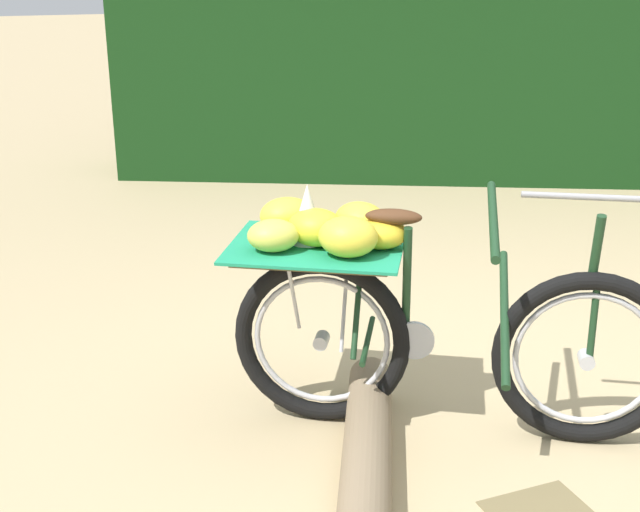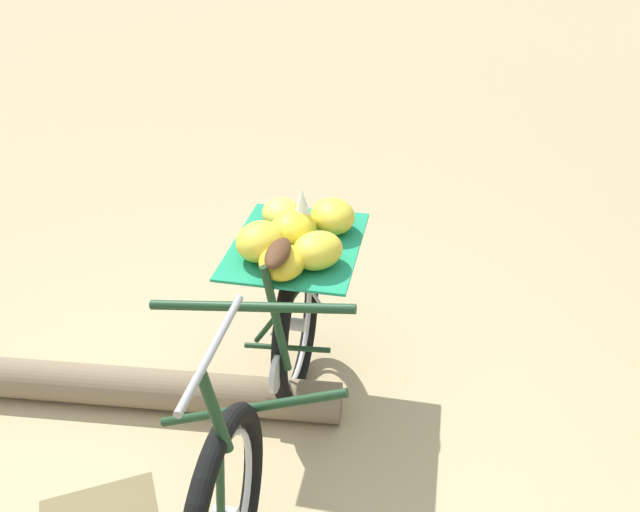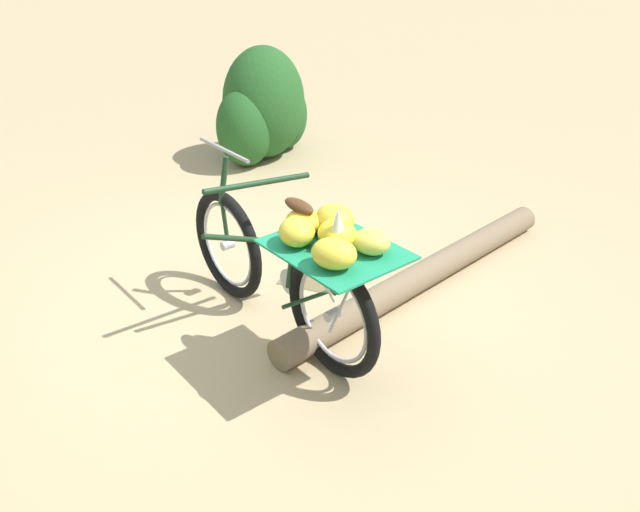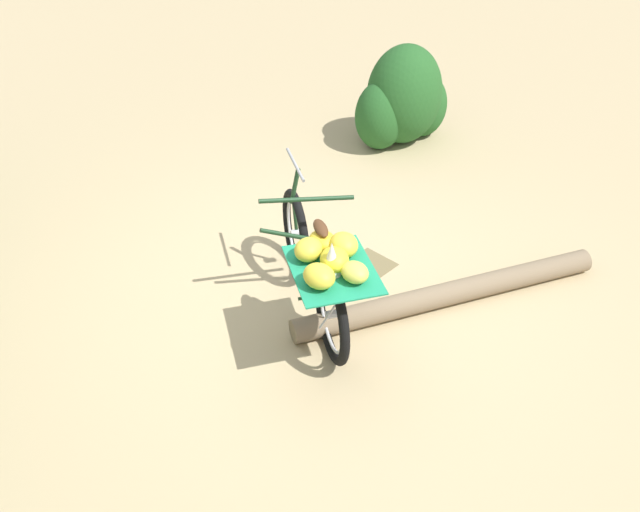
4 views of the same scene
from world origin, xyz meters
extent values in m
plane|color=tan|center=(0.00, 0.00, 0.00)|extent=(60.00, 60.00, 0.00)
torus|color=black|center=(-0.40, -0.64, 0.36)|extent=(0.43, 0.66, 0.73)
torus|color=#B7B7BC|center=(-0.40, -0.64, 0.36)|extent=(0.31, 0.50, 0.57)
cylinder|color=#B7B7BC|center=(-0.40, -0.64, 0.36)|extent=(0.10, 0.09, 0.06)
cylinder|color=#19381E|center=(-0.02, -0.01, 0.53)|extent=(0.62, 0.39, 0.30)
cylinder|color=#19381E|center=(-0.06, -0.07, 0.92)|extent=(0.63, 0.40, 0.11)
cylinder|color=#19381E|center=(-0.22, -0.35, 0.64)|extent=(0.11, 0.09, 0.49)
cylinder|color=#19381E|center=(-0.30, -0.47, 0.38)|extent=(0.34, 0.22, 0.05)
cylinder|color=#19381E|center=(-0.32, -0.51, 0.59)|extent=(0.29, 0.18, 0.47)
cylinder|color=#19381E|center=(0.15, 0.27, 0.52)|extent=(0.06, 0.05, 0.30)
cylinder|color=#19381E|center=(0.14, 0.26, 0.81)|extent=(0.10, 0.08, 0.30)
cylinder|color=gray|center=(0.12, 0.23, 1.02)|extent=(0.29, 0.46, 0.02)
ellipsoid|color=#4C2D19|center=(-0.25, -0.40, 0.91)|extent=(0.19, 0.23, 0.06)
cylinder|color=#B7B7BC|center=(-0.20, -0.31, 0.40)|extent=(0.10, 0.15, 0.16)
cylinder|color=#B7B7BC|center=(-0.35, -0.56, 0.56)|extent=(0.18, 0.12, 0.39)
cylinder|color=#B7B7BC|center=(-0.46, -0.74, 0.56)|extent=(0.22, 0.14, 0.39)
cube|color=brown|center=(-0.41, -0.65, 0.76)|extent=(0.69, 0.74, 0.02)
cube|color=#1E8C60|center=(-0.41, -0.65, 0.78)|extent=(0.81, 0.86, 0.01)
ellipsoid|color=yellow|center=(-0.59, -0.71, 0.85)|extent=(0.22, 0.25, 0.15)
ellipsoid|color=#CCC64C|center=(-0.40, -0.84, 0.84)|extent=(0.22, 0.24, 0.12)
ellipsoid|color=yellow|center=(-0.23, -0.59, 0.86)|extent=(0.29, 0.30, 0.15)
ellipsoid|color=yellow|center=(-0.40, -0.66, 0.85)|extent=(0.29, 0.30, 0.15)
ellipsoid|color=yellow|center=(-0.43, -0.46, 0.85)|extent=(0.28, 0.26, 0.14)
ellipsoid|color=gold|center=(-0.28, -0.44, 0.84)|extent=(0.24, 0.26, 0.12)
sphere|color=#B29333|center=(-0.43, -0.62, 0.82)|extent=(0.08, 0.08, 0.08)
cone|color=white|center=(-0.45, -0.68, 0.90)|extent=(0.19, 0.19, 0.24)
cylinder|color=#7F6B51|center=(0.65, -0.93, 0.09)|extent=(2.41, 1.30, 0.19)
camera|label=1|loc=(2.48, -1.78, 1.83)|focal=46.69mm
camera|label=2|loc=(0.33, 1.71, 2.20)|focal=37.39mm
camera|label=3|loc=(-3.24, -1.60, 2.37)|focal=37.50mm
camera|label=4|loc=(-3.04, -3.06, 3.50)|focal=38.14mm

